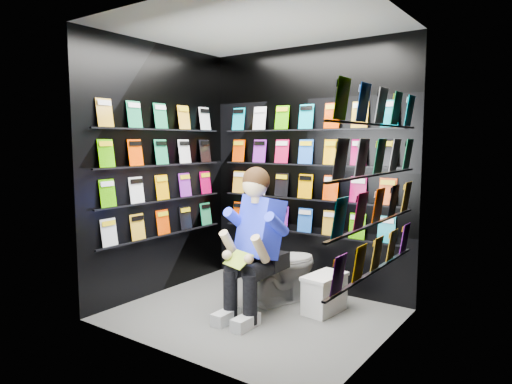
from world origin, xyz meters
The scene contains 14 objects.
floor centered at (0.00, 0.00, 0.00)m, with size 2.40×2.40×0.00m, color #5D5D5A.
ceiling centered at (0.00, 0.00, 2.60)m, with size 2.40×2.40×0.00m, color white.
wall_back centered at (0.00, 1.00, 1.30)m, with size 2.40×0.04×2.60m, color black.
wall_front centered at (0.00, -1.00, 1.30)m, with size 2.40×0.04×2.60m, color black.
wall_left centered at (-1.20, 0.00, 1.30)m, with size 0.04×2.00×2.60m, color black.
wall_right centered at (1.20, 0.00, 1.30)m, with size 0.04×2.00×2.60m, color black.
comics_back centered at (0.00, 0.97, 1.31)m, with size 2.10×0.06×1.37m, color #EE4000, non-canonical shape.
comics_left centered at (-1.17, 0.00, 1.31)m, with size 0.06×1.70×1.37m, color #EE4000, non-canonical shape.
comics_right centered at (1.17, 0.00, 1.31)m, with size 0.06×1.70×1.37m, color #EE4000, non-canonical shape.
toilet centered at (0.02, 0.48, 0.37)m, with size 0.42×0.75×0.73m, color white.
longbox centered at (0.51, 0.45, 0.16)m, with size 0.24×0.44×0.33m, color white.
longbox_lid centered at (0.51, 0.45, 0.34)m, with size 0.26×0.46×0.03m, color white.
reader centered at (0.02, 0.10, 0.80)m, with size 0.56×0.82×1.52m, color #2733DA, non-canonical shape.
held_comic centered at (0.02, -0.25, 0.58)m, with size 0.27×0.01×0.18m, color green.
Camera 1 is at (2.38, -3.31, 1.60)m, focal length 32.00 mm.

